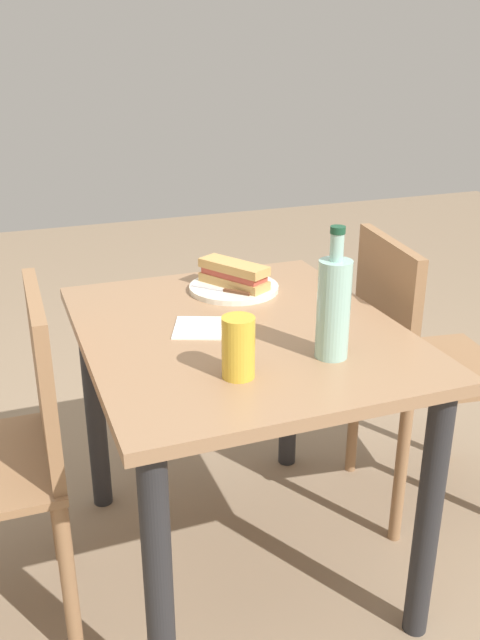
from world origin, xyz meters
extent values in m
plane|color=#8C755B|center=(0.00, 0.00, 0.00)|extent=(8.00, 8.00, 0.00)
cube|color=#997251|center=(0.00, 0.00, 0.71)|extent=(0.91, 0.77, 0.03)
cylinder|color=#262628|center=(-0.39, -0.32, 0.35)|extent=(0.06, 0.06, 0.69)
cylinder|color=#262628|center=(0.39, -0.32, 0.35)|extent=(0.06, 0.06, 0.69)
cylinder|color=#262628|center=(-0.39, 0.32, 0.35)|extent=(0.06, 0.06, 0.69)
cylinder|color=#262628|center=(0.39, 0.32, 0.35)|extent=(0.06, 0.06, 0.69)
cube|color=#936B47|center=(0.00, 0.48, 0.67)|extent=(0.38, 0.04, 0.40)
cylinder|color=#936B47|center=(0.18, 0.48, 0.23)|extent=(0.04, 0.04, 0.45)
cylinder|color=#936B47|center=(-0.18, 0.49, 0.23)|extent=(0.04, 0.04, 0.45)
cube|color=#936B47|center=(0.07, -0.66, 0.46)|extent=(0.45, 0.45, 0.02)
cube|color=#936B47|center=(0.10, -0.48, 0.67)|extent=(0.38, 0.08, 0.40)
cylinder|color=#936B47|center=(0.22, -0.87, 0.23)|extent=(0.04, 0.04, 0.45)
cylinder|color=#936B47|center=(-0.08, -0.46, 0.23)|extent=(0.04, 0.04, 0.45)
cylinder|color=#936B47|center=(0.27, -0.51, 0.23)|extent=(0.04, 0.04, 0.45)
cylinder|color=silver|center=(0.26, -0.08, 0.73)|extent=(0.25, 0.25, 0.01)
cube|color=tan|center=(0.26, -0.08, 0.75)|extent=(0.22, 0.17, 0.02)
cube|color=#B74C3D|center=(0.26, -0.08, 0.77)|extent=(0.20, 0.15, 0.02)
cube|color=tan|center=(0.26, -0.08, 0.79)|extent=(0.22, 0.17, 0.02)
cube|color=silver|center=(0.26, 0.00, 0.74)|extent=(0.08, 0.08, 0.00)
cube|color=#59331E|center=(0.19, -0.06, 0.74)|extent=(0.07, 0.06, 0.01)
cylinder|color=#99C6B7|center=(-0.23, -0.13, 0.83)|extent=(0.07, 0.07, 0.23)
cylinder|color=#99C6B7|center=(-0.23, -0.13, 0.98)|extent=(0.03, 0.03, 0.06)
cylinder|color=#19472D|center=(-0.23, -0.13, 1.01)|extent=(0.03, 0.03, 0.02)
cylinder|color=gold|center=(-0.25, 0.10, 0.79)|extent=(0.07, 0.07, 0.13)
cube|color=white|center=(0.03, 0.09, 0.72)|extent=(0.18, 0.18, 0.00)
camera|label=1|loc=(-1.45, 0.54, 1.38)|focal=38.13mm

